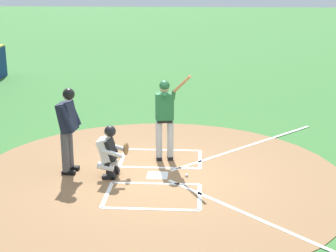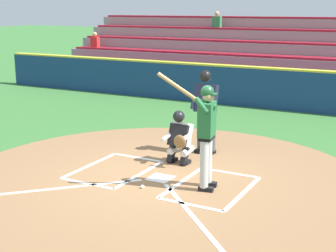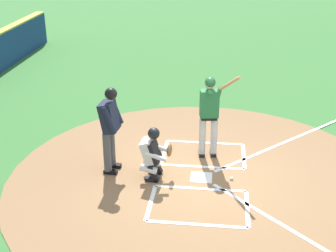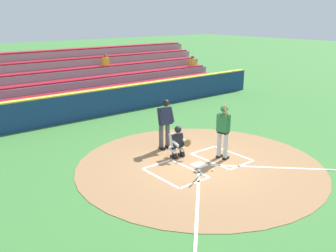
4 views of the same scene
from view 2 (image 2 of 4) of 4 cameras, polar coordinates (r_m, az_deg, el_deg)
ground_plane at (r=9.34m, az=-0.90°, el=-6.15°), size 120.00×120.00×0.00m
dirt_circle at (r=9.34m, az=-0.90°, el=-6.12°), size 8.00×8.00×0.01m
home_plate_and_chalk at (r=8.63m, az=-3.77°, el=-7.79°), size 7.93×4.91×0.01m
batter at (r=8.52m, az=4.44°, el=-0.40°), size 0.87×0.83×2.13m
catcher at (r=10.04m, az=1.36°, el=-1.21°), size 0.59×0.64×1.13m
plate_umpire at (r=10.66m, az=4.44°, el=2.33°), size 0.60×0.45×1.86m
baseball at (r=8.84m, az=-3.00°, el=-7.09°), size 0.07×0.07×0.07m
backstop_wall at (r=15.97m, az=12.30°, el=4.30°), size 22.00×0.36×1.31m
bleacher_stand at (r=19.60m, az=15.50°, el=6.84°), size 20.00×5.10×3.00m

